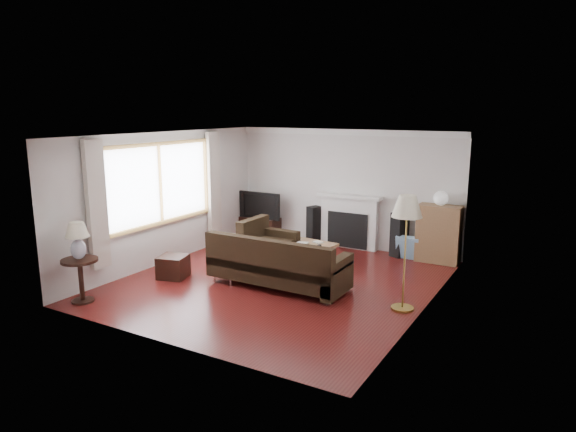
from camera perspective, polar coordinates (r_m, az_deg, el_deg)
The scene contains 17 objects.
room at distance 8.57m, azimuth -1.00°, elevation 0.62°, with size 5.10×5.60×2.54m.
window at distance 9.85m, azimuth -13.97°, elevation 3.51°, with size 0.12×2.74×1.54m, color olive.
curtain_near at distance 8.81m, azimuth -20.51°, elevation 1.17°, with size 0.10×0.35×2.10m, color beige.
curtain_far at distance 10.97m, azimuth -8.26°, elevation 3.77°, with size 0.10×0.35×2.10m, color beige.
fireplace at distance 10.96m, azimuth 6.80°, elevation -0.59°, with size 1.40×0.26×1.15m, color white.
tv_stand at distance 11.91m, azimuth -3.12°, elevation -1.22°, with size 0.92×0.41×0.46m, color black.
television at distance 11.76m, azimuth -2.86°, elevation 1.27°, with size 1.06×0.14×0.61m, color black.
speaker_left at distance 11.23m, azimuth 2.94°, elevation -1.04°, with size 0.23×0.28×0.84m, color black.
speaker_right at distance 10.51m, azimuth 12.27°, elevation -2.03°, with size 0.25×0.30×0.90m, color black.
bookshelf at distance 10.28m, azimuth 16.40°, elevation -1.92°, with size 0.81×0.39×1.12m, color brown.
globe_lamp at distance 10.14m, azimuth 16.63°, elevation 1.90°, with size 0.27×0.27×0.27m, color white.
sectional_sofa at distance 8.57m, azimuth -1.11°, elevation -5.17°, with size 2.54×1.86×0.82m, color black.
coffee_table at distance 9.76m, azimuth 1.85°, elevation -4.19°, with size 1.15×0.63×0.45m, color #996F49.
footstool at distance 9.28m, azimuth -12.65°, elevation -5.51°, with size 0.46×0.46×0.39m, color black.
floor_lamp at distance 7.65m, azimuth 12.86°, elevation -4.08°, with size 0.44×0.44×1.72m, color #A38738.
side_table at distance 8.52m, azimuth -22.00°, elevation -6.67°, with size 0.55×0.55×0.68m, color black.
table_lamp at distance 8.35m, azimuth -22.33°, elevation -2.58°, with size 0.35×0.35×0.57m, color silver.
Camera 1 is at (4.32, -7.22, 2.92)m, focal length 32.00 mm.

